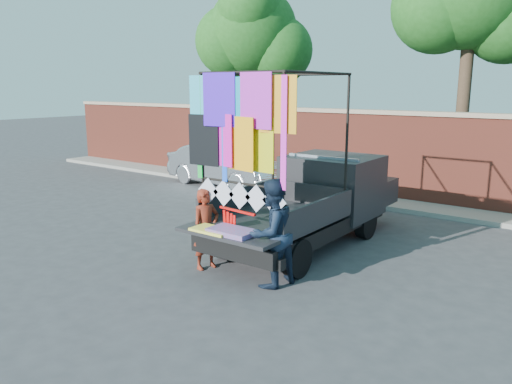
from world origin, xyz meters
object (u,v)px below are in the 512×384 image
Objects in this scene: woman at (206,229)px; sedan at (225,165)px; man at (272,233)px; pickup_truck at (319,199)px.

sedan is at bearing 52.66° from woman.
sedan is 2.37× the size of man.
sedan is 7.72m from woman.
pickup_truck is 2.92m from woman.
sedan is at bearing 148.86° from pickup_truck.
pickup_truck is 1.30× the size of sedan.
woman is (-0.74, -2.82, -0.15)m from pickup_truck.
pickup_truck is at bearing -115.60° from sedan.
man reaches higher than sedan.
woman is at bearing -136.85° from sedan.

